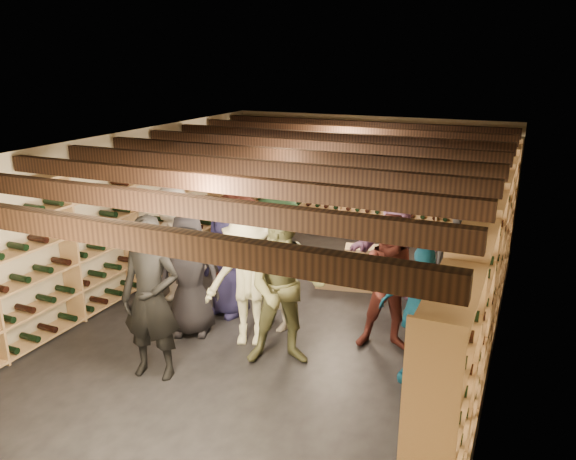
% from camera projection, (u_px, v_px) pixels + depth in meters
% --- Properties ---
extents(ground, '(8.00, 8.00, 0.00)m').
position_uv_depth(ground, '(284.00, 316.00, 7.84)').
color(ground, black).
rests_on(ground, ground).
extents(walls, '(5.52, 8.02, 2.40)m').
position_uv_depth(walls, '(284.00, 235.00, 7.48)').
color(walls, beige).
rests_on(walls, ground).
extents(ceiling, '(5.50, 8.00, 0.01)m').
position_uv_depth(ceiling, '(284.00, 145.00, 7.13)').
color(ceiling, beige).
rests_on(ceiling, walls).
extents(ceiling_joists, '(5.40, 7.12, 0.18)m').
position_uv_depth(ceiling_joists, '(284.00, 156.00, 7.17)').
color(ceiling_joists, black).
rests_on(ceiling_joists, ground).
extents(wine_rack_left, '(0.32, 7.50, 2.15)m').
position_uv_depth(wine_rack_left, '(130.00, 222.00, 8.51)').
color(wine_rack_left, '#A37C4F').
rests_on(wine_rack_left, ground).
extents(wine_rack_right, '(0.32, 7.50, 2.15)m').
position_uv_depth(wine_rack_right, '(485.00, 272.00, 6.53)').
color(wine_rack_right, '#A37C4F').
rests_on(wine_rack_right, ground).
extents(wine_rack_back, '(4.70, 0.30, 2.15)m').
position_uv_depth(wine_rack_back, '(365.00, 186.00, 10.87)').
color(wine_rack_back, '#A37C4F').
rests_on(wine_rack_back, ground).
extents(crate_stack_left, '(0.57, 0.45, 0.68)m').
position_uv_depth(crate_stack_left, '(361.00, 268.00, 8.70)').
color(crate_stack_left, tan).
rests_on(crate_stack_left, ground).
extents(crate_stack_right, '(0.56, 0.43, 0.51)m').
position_uv_depth(crate_stack_right, '(333.00, 271.00, 8.80)').
color(crate_stack_right, tan).
rests_on(crate_stack_right, ground).
extents(crate_loose, '(0.59, 0.49, 0.17)m').
position_uv_depth(crate_loose, '(402.00, 282.00, 8.83)').
color(crate_loose, tan).
rests_on(crate_loose, ground).
extents(person_0, '(0.92, 0.77, 1.61)m').
position_uv_depth(person_0, '(189.00, 275.00, 7.16)').
color(person_0, black).
rests_on(person_0, ground).
extents(person_1, '(0.75, 0.57, 1.87)m').
position_uv_depth(person_1, '(151.00, 299.00, 6.15)').
color(person_1, black).
rests_on(person_1, ground).
extents(person_2, '(1.14, 1.03, 1.91)m').
position_uv_depth(person_2, '(286.00, 287.00, 6.41)').
color(person_2, brown).
rests_on(person_2, ground).
extents(person_3, '(1.24, 0.94, 1.69)m').
position_uv_depth(person_3, '(249.00, 280.00, 6.89)').
color(person_3, beige).
rests_on(person_3, ground).
extents(person_4, '(0.97, 0.50, 1.59)m').
position_uv_depth(person_4, '(419.00, 314.00, 6.09)').
color(person_4, navy).
rests_on(person_4, ground).
extents(person_5, '(1.84, 0.99, 1.89)m').
position_uv_depth(person_5, '(234.00, 220.00, 9.06)').
color(person_5, brown).
rests_on(person_5, ground).
extents(person_6, '(0.89, 0.72, 1.58)m').
position_uv_depth(person_6, '(228.00, 260.00, 7.72)').
color(person_6, '#24224F').
rests_on(person_6, ground).
extents(person_7, '(0.69, 0.59, 1.60)m').
position_uv_depth(person_7, '(276.00, 270.00, 7.33)').
color(person_7, gray).
rests_on(person_7, ground).
extents(person_8, '(0.97, 0.84, 1.71)m').
position_uv_depth(person_8, '(393.00, 284.00, 6.74)').
color(person_8, '#4D1E1A').
rests_on(person_8, ground).
extents(person_9, '(1.12, 0.65, 1.72)m').
position_uv_depth(person_9, '(173.00, 245.00, 8.12)').
color(person_9, '#BDB5AC').
rests_on(person_9, ground).
extents(person_10, '(1.09, 0.62, 1.76)m').
position_uv_depth(person_10, '(276.00, 226.00, 9.00)').
color(person_10, '#295131').
rests_on(person_10, ground).
extents(person_11, '(1.46, 0.96, 1.50)m').
position_uv_depth(person_11, '(396.00, 249.00, 8.28)').
color(person_11, '#7D4F7E').
rests_on(person_11, ground).
extents(person_12, '(0.94, 0.79, 1.65)m').
position_uv_depth(person_12, '(463.00, 253.00, 7.89)').
color(person_12, '#35363B').
rests_on(person_12, ground).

